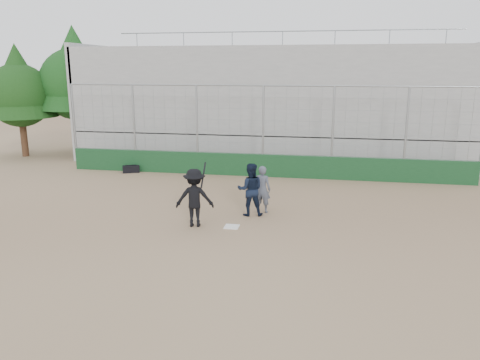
% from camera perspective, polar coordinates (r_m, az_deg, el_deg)
% --- Properties ---
extents(ground, '(90.00, 90.00, 0.00)m').
position_cam_1_polar(ground, '(14.37, -1.02, -5.75)').
color(ground, brown).
rests_on(ground, ground).
extents(home_plate, '(0.44, 0.44, 0.02)m').
position_cam_1_polar(home_plate, '(14.37, -1.02, -5.71)').
color(home_plate, white).
rests_on(home_plate, ground).
extents(backstop, '(18.10, 0.25, 4.04)m').
position_cam_1_polar(backstop, '(20.82, 2.80, 3.04)').
color(backstop, '#11371A').
rests_on(backstop, ground).
extents(bleachers, '(20.25, 6.70, 6.98)m').
position_cam_1_polar(bleachers, '(25.45, 4.37, 9.40)').
color(bleachers, gray).
rests_on(bleachers, ground).
extents(tree_left, '(4.48, 4.48, 7.00)m').
position_cam_1_polar(tree_left, '(27.89, -19.44, 12.06)').
color(tree_left, '#372414').
rests_on(tree_left, ground).
extents(tree_right, '(3.84, 3.84, 6.00)m').
position_cam_1_polar(tree_right, '(27.98, -25.39, 10.24)').
color(tree_right, '#3A2315').
rests_on(tree_right, ground).
extents(batter_at_plate, '(1.26, 0.87, 1.94)m').
position_cam_1_polar(batter_at_plate, '(14.28, -5.56, -2.16)').
color(batter_at_plate, black).
rests_on(batter_at_plate, ground).
extents(catcher_crouched, '(0.96, 0.81, 1.18)m').
position_cam_1_polar(catcher_crouched, '(15.29, 1.26, -2.24)').
color(catcher_crouched, black).
rests_on(catcher_crouched, ground).
extents(umpire, '(0.64, 0.48, 1.43)m').
position_cam_1_polar(umpire, '(15.64, 2.72, -1.41)').
color(umpire, '#494F5D').
rests_on(umpire, ground).
extents(equipment_bag, '(0.83, 0.61, 0.37)m').
position_cam_1_polar(equipment_bag, '(22.28, -13.14, 1.31)').
color(equipment_bag, black).
rests_on(equipment_bag, ground).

